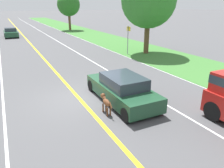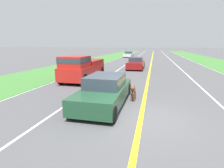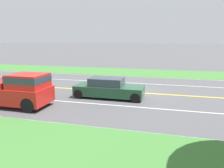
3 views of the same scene
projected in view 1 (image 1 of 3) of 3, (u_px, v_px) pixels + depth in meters
ground_plane at (80, 99)px, 11.12m from camera, size 400.00×400.00×0.00m
centre_divider_line at (80, 99)px, 11.12m from camera, size 0.18×160.00×0.01m
lane_edge_line_right at (183, 79)px, 14.06m from camera, size 0.14×160.00×0.01m
lane_dash_same_dir at (137, 88)px, 12.59m from camera, size 0.10×160.00×0.01m
lane_dash_oncoming at (4, 113)px, 9.65m from camera, size 0.10×160.00×0.01m
grass_verge_right at (216, 73)px, 15.32m from camera, size 6.00×160.00×0.03m
ego_car at (122, 89)px, 10.65m from camera, size 1.87×4.65×1.36m
dog at (106, 102)px, 9.49m from camera, size 0.22×1.11×0.84m
oncoming_car at (11, 33)px, 32.62m from camera, size 1.89×4.39×1.34m
roadside_tree_right_near at (149, 0)px, 19.99m from camera, size 5.06×5.06×7.45m
roadside_tree_right_far at (69, 5)px, 40.19m from camera, size 4.16×4.16×6.70m
street_sign at (128, 37)px, 20.71m from camera, size 0.11×0.64×2.66m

